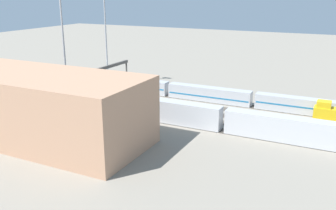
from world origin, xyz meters
TOP-DOWN VIEW (x-y plane):
  - ground_plane at (0.00, 0.00)m, footprint 400.00×400.00m
  - track_bed_0 at (0.00, -10.00)m, footprint 140.00×2.80m
  - track_bed_1 at (0.00, -5.00)m, footprint 140.00×2.80m
  - track_bed_2 at (0.00, 0.00)m, footprint 140.00×2.80m
  - track_bed_3 at (0.00, 5.00)m, footprint 140.00×2.80m
  - track_bed_4 at (0.00, 10.00)m, footprint 140.00×2.80m
  - train_on_track_4 at (-9.41, 10.00)m, footprint 95.60×3.00m
  - train_on_track_1 at (-30.57, -5.00)m, footprint 10.00×3.00m
  - train_on_track_0 at (1.19, -10.00)m, footprint 119.80×3.06m
  - light_mast_0 at (36.40, -13.21)m, footprint 2.80×0.70m
  - light_mast_1 at (30.64, 12.24)m, footprint 2.80×0.70m
  - signal_gantry at (28.64, 0.00)m, footprint 0.70×25.00m
  - maintenance_shed at (22.97, 29.90)m, footprint 45.41×18.46m

SIDE VIEW (x-z plane):
  - ground_plane at x=0.00m, z-range 0.00..0.00m
  - track_bed_0 at x=0.00m, z-range 0.00..0.12m
  - track_bed_1 at x=0.00m, z-range 0.00..0.12m
  - track_bed_2 at x=0.00m, z-range 0.00..0.12m
  - track_bed_3 at x=0.00m, z-range 0.00..0.12m
  - track_bed_4 at x=0.00m, z-range 0.00..0.12m
  - train_on_track_0 at x=1.19m, z-range 0.10..3.90m
  - train_on_track_1 at x=-30.57m, z-range -0.34..4.66m
  - train_on_track_4 at x=-9.41m, z-range 0.12..5.12m
  - maintenance_shed at x=22.97m, z-range 0.00..13.38m
  - signal_gantry at x=28.64m, z-range 3.02..11.82m
  - light_mast_0 at x=36.40m, z-range 3.84..33.67m
  - light_mast_1 at x=30.64m, z-range 3.88..34.56m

